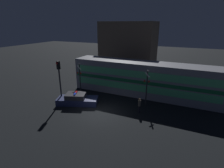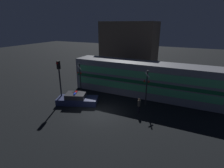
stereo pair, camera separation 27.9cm
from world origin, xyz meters
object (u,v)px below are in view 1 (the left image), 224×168
Objects in this scene: police_car at (77,99)px; crossing_signal_near at (147,86)px; train at (143,79)px; pedestrian at (139,105)px; traffic_light_corner at (59,76)px.

crossing_signal_near reaches higher than police_car.
train is 3.01m from crossing_signal_near.
pedestrian is at bearing -78.50° from train.
traffic_light_corner is (-2.01, -0.28, 2.62)m from police_car.
traffic_light_corner is at bearing -142.94° from train.
train is at bearing 112.00° from crossing_signal_near.
pedestrian is (7.06, 0.83, 0.32)m from police_car.
traffic_light_corner reaches higher than police_car.
train is at bearing 37.06° from traffic_light_corner.
police_car is at bearing -173.31° from pedestrian.
crossing_signal_near is at bearing 87.02° from pedestrian.
crossing_signal_near is 0.83× the size of traffic_light_corner.
train is 5.24m from pedestrian.
police_car is 1.02× the size of traffic_light_corner.
traffic_light_corner reaches higher than train.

